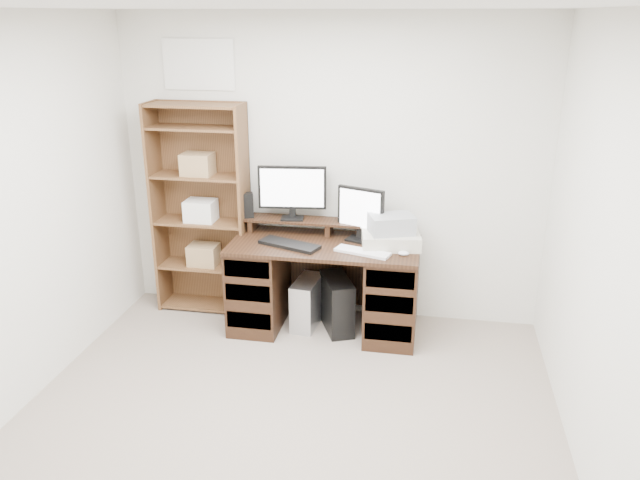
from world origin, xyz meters
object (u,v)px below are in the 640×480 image
(desk, at_px, (325,284))
(monitor_wide, at_px, (292,190))
(tower_black, at_px, (337,304))
(bookshelf, at_px, (202,208))
(printer, at_px, (391,239))
(tower_silver, at_px, (307,302))
(monitor_small, at_px, (361,212))

(desk, relative_size, monitor_wide, 2.69)
(desk, height_order, tower_black, desk)
(desk, xyz_separation_m, tower_black, (0.10, 0.00, -0.17))
(tower_black, bearing_deg, bookshelf, 146.90)
(monitor_wide, xyz_separation_m, bookshelf, (-0.79, 0.00, -0.20))
(printer, bearing_deg, tower_silver, 171.12)
(monitor_small, xyz_separation_m, tower_silver, (-0.42, -0.10, -0.78))
(desk, distance_m, bookshelf, 1.24)
(monitor_wide, relative_size, printer, 1.25)
(desk, relative_size, monitor_small, 3.47)
(printer, bearing_deg, bookshelf, 164.04)
(monitor_small, bearing_deg, bookshelf, -163.72)
(printer, bearing_deg, monitor_small, 149.61)
(desk, xyz_separation_m, tower_silver, (-0.15, 0.02, -0.19))
(desk, distance_m, printer, 0.67)
(monitor_small, bearing_deg, desk, -135.61)
(monitor_wide, relative_size, tower_silver, 1.37)
(desk, xyz_separation_m, monitor_small, (0.27, 0.12, 0.60))
(tower_silver, bearing_deg, bookshelf, 174.31)
(monitor_small, xyz_separation_m, printer, (0.25, -0.10, -0.18))
(tower_silver, bearing_deg, monitor_wide, 135.34)
(monitor_wide, xyz_separation_m, tower_silver, (0.16, -0.19, -0.91))
(printer, bearing_deg, tower_black, 173.59)
(desk, relative_size, printer, 3.36)
(printer, distance_m, tower_silver, 0.90)
(desk, bearing_deg, monitor_wide, 145.84)
(desk, xyz_separation_m, printer, (0.52, 0.02, 0.42))
(tower_silver, xyz_separation_m, bookshelf, (-0.95, 0.20, 0.71))
(tower_silver, relative_size, bookshelf, 0.23)
(desk, height_order, monitor_wide, monitor_wide)
(monitor_wide, relative_size, tower_black, 1.14)
(tower_black, height_order, bookshelf, bookshelf)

